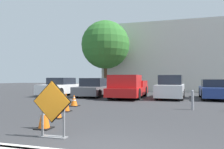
# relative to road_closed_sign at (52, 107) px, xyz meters

# --- Properties ---
(ground_plane) EXTENTS (96.00, 96.00, 0.00)m
(ground_plane) POSITION_rel_road_closed_sign_xyz_m (1.47, 8.86, -0.71)
(ground_plane) COLOR #333335
(road_closed_sign) EXTENTS (0.99, 0.20, 1.33)m
(road_closed_sign) POSITION_rel_road_closed_sign_xyz_m (0.00, 0.00, 0.00)
(road_closed_sign) COLOR black
(road_closed_sign) RESTS_ON ground_plane
(traffic_cone_nearest) EXTENTS (0.41, 0.41, 0.83)m
(traffic_cone_nearest) POSITION_rel_road_closed_sign_xyz_m (-0.70, 0.75, -0.31)
(traffic_cone_nearest) COLOR black
(traffic_cone_nearest) RESTS_ON ground_plane
(traffic_cone_second) EXTENTS (0.38, 0.38, 0.63)m
(traffic_cone_second) POSITION_rel_road_closed_sign_xyz_m (-1.16, 2.25, -0.41)
(traffic_cone_second) COLOR black
(traffic_cone_second) RESTS_ON ground_plane
(traffic_cone_third) EXTENTS (0.41, 0.41, 0.81)m
(traffic_cone_third) POSITION_rel_road_closed_sign_xyz_m (-1.63, 3.74, -0.32)
(traffic_cone_third) COLOR black
(traffic_cone_third) RESTS_ON ground_plane
(traffic_cone_fourth) EXTENTS (0.47, 0.47, 0.58)m
(traffic_cone_fourth) POSITION_rel_road_closed_sign_xyz_m (-2.09, 5.44, -0.43)
(traffic_cone_fourth) COLOR black
(traffic_cone_fourth) RESTS_ON ground_plane
(parked_car_nearest) EXTENTS (1.87, 4.63, 1.44)m
(parked_car_nearest) POSITION_rel_road_closed_sign_xyz_m (-6.20, 11.51, -0.04)
(parked_car_nearest) COLOR white
(parked_car_nearest) RESTS_ON ground_plane
(parked_car_second) EXTENTS (2.06, 4.44, 1.41)m
(parked_car_second) POSITION_rel_road_closed_sign_xyz_m (-3.32, 11.31, -0.07)
(parked_car_second) COLOR slate
(parked_car_second) RESTS_ON ground_plane
(pickup_truck) EXTENTS (2.16, 5.38, 1.61)m
(pickup_truck) POSITION_rel_road_closed_sign_xyz_m (-0.43, 10.56, 0.01)
(pickup_truck) COLOR red
(pickup_truck) RESTS_ON ground_plane
(parked_car_third) EXTENTS (2.00, 4.60, 1.61)m
(parked_car_third) POSITION_rel_road_closed_sign_xyz_m (2.46, 11.30, 0.02)
(parked_car_third) COLOR silver
(parked_car_third) RESTS_ON ground_plane
(parked_car_fourth) EXTENTS (2.08, 4.53, 1.32)m
(parked_car_fourth) POSITION_rel_road_closed_sign_xyz_m (5.35, 11.57, -0.09)
(parked_car_fourth) COLOR navy
(parked_car_fourth) RESTS_ON ground_plane
(bollard_nearest) EXTENTS (0.12, 0.12, 0.86)m
(bollard_nearest) POSITION_rel_road_closed_sign_xyz_m (3.48, 5.71, -0.25)
(bollard_nearest) COLOR gray
(bollard_nearest) RESTS_ON ground_plane
(building_facade_backdrop) EXTENTS (13.31, 5.00, 7.44)m
(building_facade_backdrop) POSITION_rel_road_closed_sign_xyz_m (1.51, 21.22, 3.01)
(building_facade_backdrop) COLOR beige
(building_facade_backdrop) RESTS_ON ground_plane
(street_tree_behind_lot) EXTENTS (4.82, 4.82, 7.18)m
(street_tree_behind_lot) POSITION_rel_road_closed_sign_xyz_m (-3.92, 16.30, 4.05)
(street_tree_behind_lot) COLOR #513823
(street_tree_behind_lot) RESTS_ON ground_plane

